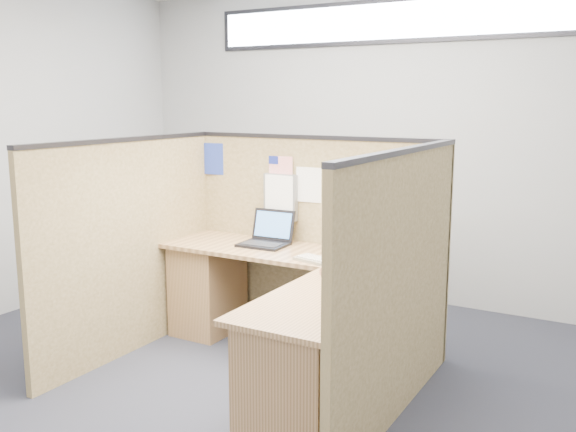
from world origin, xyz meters
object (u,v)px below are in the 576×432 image
Objects in this scene: l_desk at (287,317)px; mouse at (346,263)px; keyboard at (323,261)px; laptop at (268,236)px.

mouse is at bearing 30.06° from l_desk.
mouse is (0.17, 0.00, 0.01)m from keyboard.
mouse reaches higher than keyboard.
mouse reaches higher than l_desk.
keyboard is 4.18× the size of mouse.
laptop reaches higher than mouse.
mouse is (0.33, 0.19, 0.36)m from l_desk.
laptop reaches higher than l_desk.
l_desk is 4.42× the size of keyboard.
keyboard is at bearing 49.54° from l_desk.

